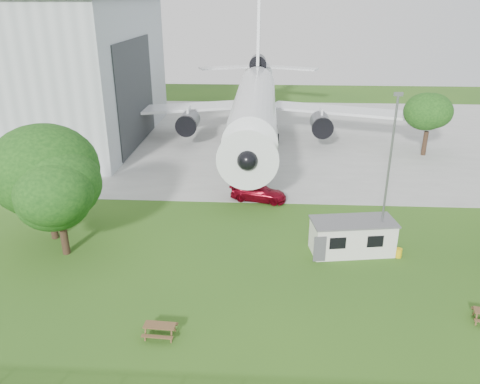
{
  "coord_description": "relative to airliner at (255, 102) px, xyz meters",
  "views": [
    {
      "loc": [
        -0.51,
        -25.29,
        17.88
      ],
      "look_at": [
        -2.39,
        8.0,
        4.0
      ],
      "focal_mm": 35.0,
      "sensor_mm": 36.0,
      "label": 1
    }
  ],
  "objects": [
    {
      "name": "ground",
      "position": [
        2.0,
        -35.86,
        -5.27
      ],
      "size": [
        160.0,
        160.0,
        0.0
      ],
      "primitive_type": "plane",
      "color": "#3F6E1E"
    },
    {
      "name": "concrete_apron",
      "position": [
        2.0,
        2.14,
        -5.25
      ],
      "size": [
        120.0,
        46.0,
        0.03
      ],
      "primitive_type": "cube",
      "color": "#B7B7B2",
      "rests_on": "ground"
    },
    {
      "name": "airliner",
      "position": [
        0.0,
        0.0,
        0.0
      ],
      "size": [
        46.36,
        47.73,
        17.69
      ],
      "color": "white",
      "rests_on": "ground"
    },
    {
      "name": "site_cabin",
      "position": [
        8.17,
        -29.6,
        -3.96
      ],
      "size": [
        6.92,
        3.61,
        2.62
      ],
      "color": "silver",
      "rests_on": "ground"
    },
    {
      "name": "picnic_west",
      "position": [
        -4.28,
        -39.91,
        -5.27
      ],
      "size": [
        1.89,
        1.61,
        0.76
      ],
      "primitive_type": null,
      "rotation": [
        0.0,
        0.0,
        -0.06
      ],
      "color": "brown",
      "rests_on": "ground"
    },
    {
      "name": "lamp_mast",
      "position": [
        10.2,
        -29.66,
        0.73
      ],
      "size": [
        0.16,
        0.16,
        12.0
      ],
      "primitive_type": "cylinder",
      "color": "slate",
      "rests_on": "ground"
    },
    {
      "name": "tree_west_big",
      "position": [
        -15.25,
        -28.69,
        0.61
      ],
      "size": [
        8.46,
        8.46,
        10.12
      ],
      "color": "#382619",
      "rests_on": "ground"
    },
    {
      "name": "tree_west_small",
      "position": [
        -13.35,
        -31.06,
        -0.49
      ],
      "size": [
        7.08,
        7.08,
        8.33
      ],
      "color": "#382619",
      "rests_on": "ground"
    },
    {
      "name": "tree_far_apron",
      "position": [
        20.88,
        -5.18,
        -0.15
      ],
      "size": [
        5.37,
        5.37,
        7.82
      ],
      "color": "#382619",
      "rests_on": "ground"
    },
    {
      "name": "car_apron_van",
      "position": [
        0.93,
        -20.2,
        -4.5
      ],
      "size": [
        5.61,
        3.17,
        1.53
      ],
      "primitive_type": "imported",
      "rotation": [
        0.0,
        0.0,
        1.37
      ],
      "color": "maroon",
      "rests_on": "ground"
    }
  ]
}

